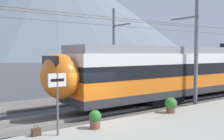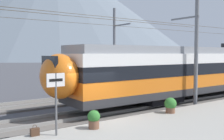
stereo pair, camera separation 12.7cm
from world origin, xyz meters
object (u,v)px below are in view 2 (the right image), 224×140
object	(u,v)px
catenary_mast_far_side	(115,48)
handbag_near_sign	(35,132)
potted_plant_platform_edge	(170,105)
potted_plant_by_shelter	(94,118)
catenary_mast_mid	(194,48)
platform_sign	(56,90)
train_far_track	(204,65)

from	to	relation	value
catenary_mast_far_side	handbag_near_sign	xyz separation A→B (m)	(-10.44, -9.25, -3.40)
handbag_near_sign	potted_plant_platform_edge	xyz separation A→B (m)	(6.98, -0.33, 0.29)
handbag_near_sign	potted_plant_by_shelter	size ratio (longest dim) A/B	0.55
catenary_mast_mid	platform_sign	xyz separation A→B (m)	(-9.75, -1.29, -1.68)
catenary_mast_far_side	handbag_near_sign	size ratio (longest dim) A/B	100.21
catenary_mast_far_side	handbag_near_sign	distance (m)	14.35
platform_sign	potted_plant_platform_edge	size ratio (longest dim) A/B	2.94
catenary_mast_mid	potted_plant_platform_edge	world-z (taller)	catenary_mast_mid
train_far_track	platform_sign	size ratio (longest dim) A/B	10.41
catenary_mast_far_side	potted_plant_by_shelter	size ratio (longest dim) A/B	55.25
handbag_near_sign	train_far_track	bearing A→B (deg)	19.58
train_far_track	potted_plant_by_shelter	distance (m)	19.93
platform_sign	potted_plant_by_shelter	xyz separation A→B (m)	(1.61, -0.05, -1.29)
catenary_mast_far_side	handbag_near_sign	world-z (taller)	catenary_mast_far_side
train_far_track	catenary_mast_far_side	distance (m)	10.46
catenary_mast_mid	catenary_mast_far_side	distance (m)	8.36
catenary_mast_mid	platform_sign	size ratio (longest dim) A/B	17.87
catenary_mast_mid	potted_plant_by_shelter	xyz separation A→B (m)	(-8.15, -1.35, -2.97)
catenary_mast_mid	handbag_near_sign	distance (m)	10.96
catenary_mast_far_side	potted_plant_by_shelter	world-z (taller)	catenary_mast_far_side
catenary_mast_far_side	train_far_track	bearing A→B (deg)	-10.76
handbag_near_sign	potted_plant_by_shelter	xyz separation A→B (m)	(2.29, -0.46, 0.26)
catenary_mast_mid	potted_plant_platform_edge	xyz separation A→B (m)	(-3.46, -1.22, -2.95)
potted_plant_platform_edge	catenary_mast_far_side	bearing A→B (deg)	70.12
catenary_mast_far_side	potted_plant_by_shelter	xyz separation A→B (m)	(-8.15, -9.70, -3.14)
train_far_track	catenary_mast_far_side	bearing A→B (deg)	169.24
catenary_mast_mid	handbag_near_sign	bearing A→B (deg)	-175.14
potted_plant_by_shelter	handbag_near_sign	bearing A→B (deg)	168.71
train_far_track	catenary_mast_mid	distance (m)	12.11
potted_plant_platform_edge	potted_plant_by_shelter	size ratio (longest dim) A/B	1.05
potted_plant_platform_edge	potted_plant_by_shelter	distance (m)	4.69
train_far_track	catenary_mast_far_side	xyz separation A→B (m)	(-10.14, 1.93, 1.68)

